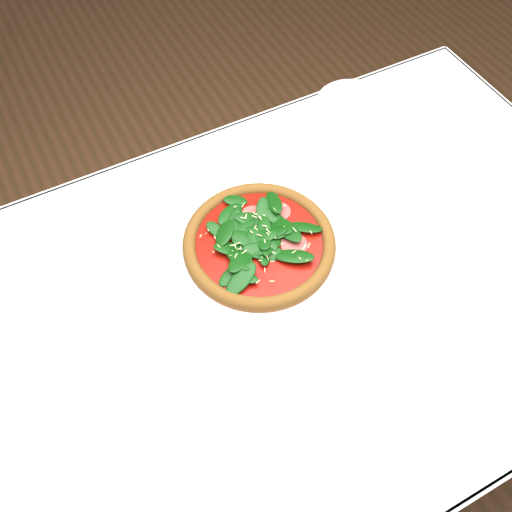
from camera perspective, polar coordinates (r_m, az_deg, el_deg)
ground at (r=1.65m, az=3.38°, el=-16.16°), size 6.00×6.00×0.00m
dining_table at (r=1.06m, az=5.11°, el=-5.22°), size 1.21×0.81×0.75m
plate at (r=0.99m, az=0.32°, el=0.85°), size 0.31×0.31×0.01m
pizza at (r=0.98m, az=0.32°, el=1.43°), size 0.30×0.30×0.03m
napkin at (r=0.86m, az=13.90°, el=-21.41°), size 0.15×0.08×0.01m
fork at (r=0.85m, az=13.00°, el=-19.87°), size 0.02×0.14×0.00m
saucer_far at (r=1.26m, az=9.63°, el=14.76°), size 0.15×0.15×0.01m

